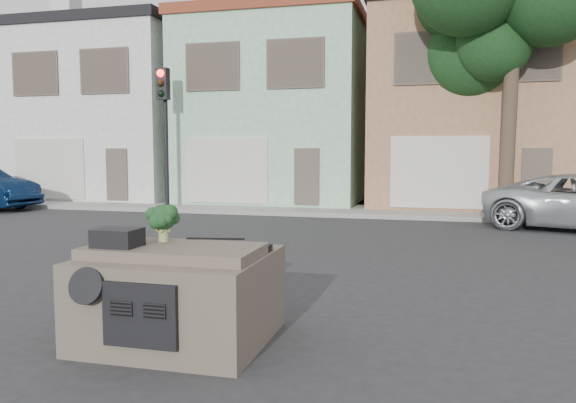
% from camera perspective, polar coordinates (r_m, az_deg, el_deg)
% --- Properties ---
extents(ground_plane, '(120.00, 120.00, 0.00)m').
position_cam_1_polar(ground_plane, '(9.49, -2.93, -8.06)').
color(ground_plane, '#303033').
rests_on(ground_plane, ground).
extents(sidewalk, '(40.00, 3.00, 0.15)m').
position_cam_1_polar(sidewalk, '(19.62, 6.32, -0.95)').
color(sidewalk, gray).
rests_on(sidewalk, ground).
extents(townhouse_white, '(7.20, 8.20, 7.55)m').
position_cam_1_polar(townhouse_white, '(27.12, -16.20, 8.41)').
color(townhouse_white, silver).
rests_on(townhouse_white, ground).
extents(townhouse_mint, '(7.20, 8.20, 7.55)m').
position_cam_1_polar(townhouse_mint, '(24.19, -0.54, 9.02)').
color(townhouse_mint, '#A6D8B3').
rests_on(townhouse_mint, ground).
extents(townhouse_tan, '(7.20, 8.20, 7.55)m').
position_cam_1_polar(townhouse_tan, '(23.39, 17.72, 8.90)').
color(townhouse_tan, '#A97855').
rests_on(townhouse_tan, ground).
extents(traffic_signal, '(0.40, 0.40, 5.10)m').
position_cam_1_polar(traffic_signal, '(20.52, -12.41, 6.15)').
color(traffic_signal, black).
rests_on(traffic_signal, ground).
extents(tree_near, '(4.40, 4.00, 8.50)m').
position_cam_1_polar(tree_near, '(18.85, 21.65, 11.18)').
color(tree_near, '#183E1A').
rests_on(tree_near, ground).
extents(car_dashboard, '(2.00, 1.80, 1.12)m').
position_cam_1_polar(car_dashboard, '(6.64, -10.84, -9.00)').
color(car_dashboard, brown).
rests_on(car_dashboard, ground).
extents(instrument_hump, '(0.48, 0.38, 0.20)m').
position_cam_1_polar(instrument_hump, '(6.48, -16.93, -3.53)').
color(instrument_hump, black).
rests_on(instrument_hump, car_dashboard).
extents(wiper_arm, '(0.69, 0.15, 0.02)m').
position_cam_1_polar(wiper_arm, '(6.75, -7.39, -3.76)').
color(wiper_arm, black).
rests_on(wiper_arm, car_dashboard).
extents(broccoli, '(0.48, 0.48, 0.45)m').
position_cam_1_polar(broccoli, '(6.68, -12.56, -2.09)').
color(broccoli, '#163719').
rests_on(broccoli, car_dashboard).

